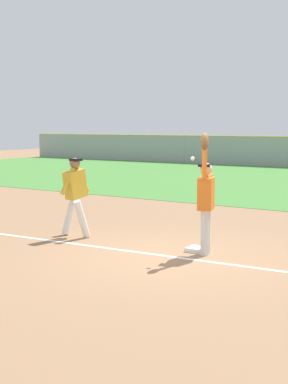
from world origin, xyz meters
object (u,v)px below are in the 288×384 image
at_px(baseball, 193,159).
at_px(runner, 75,191).
at_px(first_base, 198,249).
at_px(fielder, 206,195).
at_px(parked_car_red, 235,151).

bearing_deg(baseball, runner, 175.86).
relative_size(first_base, runner, 0.22).
bearing_deg(fielder, runner, -17.60).
relative_size(runner, parked_car_red, 0.38).
relative_size(runner, baseball, 23.24).
xyz_separation_m(fielder, baseball, (-0.14, -0.27, 0.69)).
distance_m(runner, baseball, 3.13).
bearing_deg(fielder, parked_car_red, -84.90).
xyz_separation_m(baseball, parked_car_red, (-11.06, 25.85, -1.14)).
bearing_deg(first_base, baseball, -76.28).
height_order(fielder, baseball, fielder).
height_order(first_base, parked_car_red, parked_car_red).
bearing_deg(runner, parked_car_red, 113.08).
bearing_deg(parked_car_red, runner, -66.09).
relative_size(first_base, baseball, 5.14).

